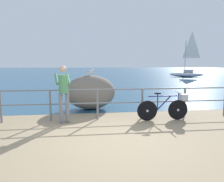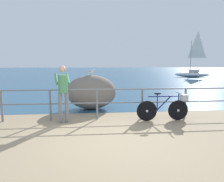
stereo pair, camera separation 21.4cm
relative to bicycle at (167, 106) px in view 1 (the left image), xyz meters
name	(u,v)px [view 1 (the left image)]	position (x,y,z in m)	size (l,w,h in m)	color
ground_plane	(90,79)	(-2.26, 18.42, -0.51)	(120.00, 120.00, 0.10)	#937F60
sea_surface	(88,71)	(-2.26, 46.22, -0.46)	(120.00, 90.00, 0.01)	navy
promenade_railing	(97,100)	(-2.26, 0.35, 0.18)	(9.14, 0.07, 1.02)	slate
bicycle	(167,106)	(0.00, 0.00, 0.00)	(1.70, 0.48, 0.92)	black
person_at_railing	(64,91)	(-3.31, 0.07, 0.53)	(0.55, 0.67, 1.78)	slate
breakwater_boulder_main	(90,92)	(-2.46, 1.96, 0.23)	(2.01, 1.30, 1.38)	slate
seagull	(90,72)	(-2.46, 2.02, 1.06)	(0.34, 0.21, 0.23)	gold
sailboat	(187,72)	(10.98, 20.44, 0.24)	(4.51, 3.17, 6.16)	white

